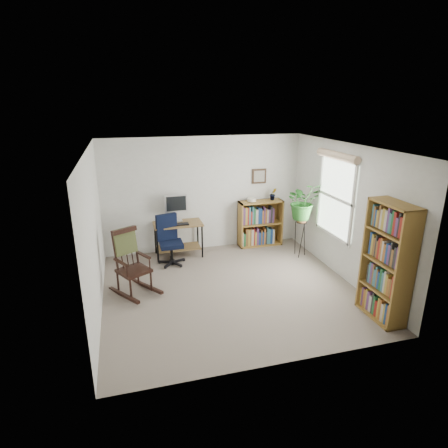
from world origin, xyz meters
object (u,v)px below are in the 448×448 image
object	(u,v)px
office_chair	(171,240)
desk	(178,239)
rocking_chair	(133,262)
low_bookshelf	(260,223)
tall_bookshelf	(387,262)

from	to	relation	value
office_chair	desk	bearing A→B (deg)	47.50
office_chair	rocking_chair	xyz separation A→B (m)	(-0.75, -1.00, 0.06)
desk	rocking_chair	size ratio (longest dim) A/B	0.88
desk	low_bookshelf	bearing A→B (deg)	3.74
rocking_chair	tall_bookshelf	distance (m)	3.90
rocking_chair	low_bookshelf	size ratio (longest dim) A/B	1.10
desk	tall_bookshelf	bearing A→B (deg)	-50.72
desk	office_chair	xyz separation A→B (m)	(-0.20, -0.40, 0.14)
rocking_chair	low_bookshelf	distance (m)	3.17
desk	rocking_chair	distance (m)	1.70
rocking_chair	desk	bearing A→B (deg)	26.55
office_chair	tall_bookshelf	bearing A→B (deg)	-60.53
desk	rocking_chair	xyz separation A→B (m)	(-0.95, -1.39, 0.21)
rocking_chair	tall_bookshelf	size ratio (longest dim) A/B	0.63
desk	low_bookshelf	world-z (taller)	low_bookshelf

